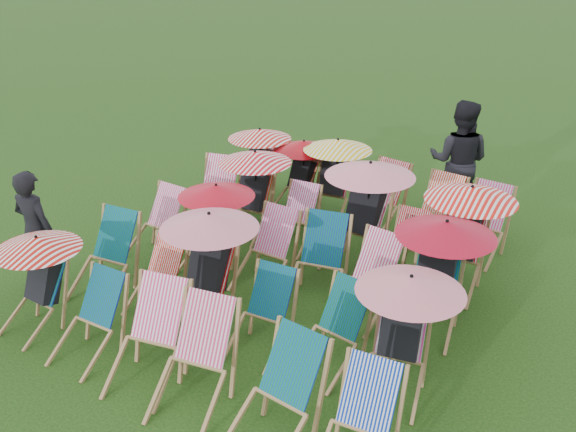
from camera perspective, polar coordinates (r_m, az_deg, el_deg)
The scene contains 33 objects.
ground at distance 8.43m, azimuth -0.49°, elevation -6.65°, with size 100.00×100.00×0.00m, color #11330B.
deckchair_0 at distance 7.97m, azimuth -21.57°, elevation -5.46°, with size 0.98×1.03×1.17m.
deckchair_1 at distance 7.38m, azimuth -17.42°, elevation -8.81°, with size 0.61×0.85×0.91m.
deckchair_2 at distance 6.83m, azimuth -12.44°, elevation -10.57°, with size 0.82×1.04×1.02m.
deckchair_3 at distance 6.45m, azimuth -8.49°, elevation -12.58°, with size 0.80×1.03×1.03m.
deckchair_4 at distance 5.98m, azimuth -1.24°, elevation -15.80°, with size 0.79×1.01×1.01m.
deckchair_5 at distance 5.79m, azimuth 6.25°, elevation -18.17°, with size 0.66×0.89×0.93m.
deckchair_6 at distance 8.53m, azimuth -16.11°, elevation -3.45°, with size 0.73×0.97×1.00m.
deckchair_7 at distance 8.06m, azimuth -11.69°, elevation -5.31°, with size 0.57×0.79×0.84m.
deckchair_8 at distance 7.58m, azimuth -7.53°, elevation -4.46°, with size 1.15×1.21×1.37m.
deckchair_9 at distance 7.15m, azimuth -2.41°, elevation -8.76°, with size 0.62×0.84×0.89m.
deckchair_10 at distance 6.90m, azimuth 3.89°, elevation -10.12°, with size 0.75×0.93×0.91m.
deckchair_11 at distance 6.55m, azimuth 9.97°, elevation -10.26°, with size 1.08×1.17×1.28m.
deckchair_12 at distance 9.32m, azimuth -11.76°, elevation -0.68°, with size 0.69×0.91×0.94m.
deckchair_13 at distance 8.72m, azimuth -6.86°, elevation -0.88°, with size 1.03×1.09×1.22m.
deckchair_14 at distance 8.38m, azimuth -2.07°, elevation -3.07°, with size 0.68×0.92×0.96m.
deckchair_15 at distance 8.07m, azimuth 2.69°, elevation -4.06°, with size 0.82×1.03×1.01m.
deckchair_16 at distance 7.77m, azimuth 6.97°, elevation -5.61°, with size 0.77×0.98×0.97m.
deckchair_17 at distance 7.55m, azimuth 13.00°, elevation -5.10°, with size 1.14×1.22×1.35m.
deckchair_18 at distance 10.07m, azimuth -6.62°, elevation 1.92°, with size 0.85×1.05×1.02m.
deckchair_19 at distance 9.67m, azimuth -3.39°, elevation 2.17°, with size 1.09×1.15×1.30m.
deckchair_20 at distance 9.37m, azimuth 0.55°, elevation -0.19°, with size 0.61×0.83×0.87m.
deckchair_21 at distance 8.84m, azimuth 6.50°, elevation 0.39°, with size 1.23×1.30×1.46m.
deckchair_22 at distance 8.82m, azimuth 10.27°, elevation -2.53°, with size 0.55×0.77×0.82m.
deckchair_23 at distance 8.48m, azimuth 15.11°, elevation -1.76°, with size 1.17×1.22×1.38m.
deckchair_24 at distance 10.87m, azimuth -2.99°, elevation 4.67°, with size 1.06×1.13×1.26m.
deckchair_25 at distance 10.52m, azimuth 0.92°, elevation 3.74°, with size 0.99×1.06×1.18m.
deckchair_26 at distance 10.23m, azimuth 3.94°, elevation 3.42°, with size 1.09×1.16×1.29m.
deckchair_27 at distance 10.03m, azimuth 8.04°, elevation 1.66°, with size 0.81×1.01×0.99m.
deckchair_28 at distance 9.66m, azimuth 12.85°, elevation 0.30°, with size 0.77×0.99×0.99m.
deckchair_29 at distance 9.50m, azimuth 16.79°, elevation -0.62°, with size 0.74×0.97×0.98m.
person_left at distance 8.77m, azimuth -21.56°, elevation -1.20°, with size 0.59×0.39×1.62m, color black.
person_rear at distance 10.41m, azimuth 14.93°, elevation 4.73°, with size 0.95×0.74×1.95m, color black.
Camera 1 is at (3.66, -6.19, 4.40)m, focal length 40.00 mm.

